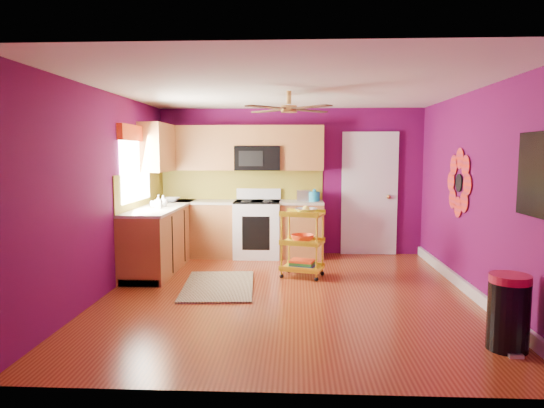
{
  "coord_description": "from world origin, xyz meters",
  "views": [
    {
      "loc": [
        0.09,
        -5.86,
        1.74
      ],
      "look_at": [
        -0.22,
        0.4,
        1.08
      ],
      "focal_mm": 32.0,
      "sensor_mm": 36.0,
      "label": 1
    }
  ],
  "objects": [
    {
      "name": "ground",
      "position": [
        0.0,
        0.0,
        0.0
      ],
      "size": [
        5.0,
        5.0,
        0.0
      ],
      "primitive_type": "plane",
      "color": "maroon",
      "rests_on": "ground"
    },
    {
      "name": "room_envelope",
      "position": [
        0.03,
        0.0,
        1.63
      ],
      "size": [
        4.54,
        5.04,
        2.52
      ],
      "color": "#610B4C",
      "rests_on": "ground"
    },
    {
      "name": "lower_cabinets",
      "position": [
        -1.35,
        1.82,
        0.43
      ],
      "size": [
        2.81,
        2.31,
        0.94
      ],
      "color": "brown",
      "rests_on": "ground"
    },
    {
      "name": "electric_range",
      "position": [
        -0.55,
        2.17,
        0.48
      ],
      "size": [
        0.76,
        0.66,
        1.13
      ],
      "color": "white",
      "rests_on": "ground"
    },
    {
      "name": "upper_cabinetry",
      "position": [
        -1.24,
        2.17,
        1.8
      ],
      "size": [
        2.8,
        2.3,
        1.26
      ],
      "color": "brown",
      "rests_on": "ground"
    },
    {
      "name": "left_window",
      "position": [
        -2.22,
        1.05,
        1.74
      ],
      "size": [
        0.08,
        1.35,
        1.08
      ],
      "color": "white",
      "rests_on": "ground"
    },
    {
      "name": "panel_door",
      "position": [
        1.35,
        2.47,
        1.02
      ],
      "size": [
        0.95,
        0.11,
        2.15
      ],
      "color": "white",
      "rests_on": "ground"
    },
    {
      "name": "right_wall_art",
      "position": [
        2.23,
        -0.34,
        1.44
      ],
      "size": [
        0.04,
        2.74,
        1.04
      ],
      "color": "black",
      "rests_on": "ground"
    },
    {
      "name": "ceiling_fan",
      "position": [
        0.0,
        0.2,
        2.29
      ],
      "size": [
        1.01,
        1.01,
        0.26
      ],
      "color": "#BF8C3F",
      "rests_on": "ground"
    },
    {
      "name": "shag_rug",
      "position": [
        -0.91,
        0.28,
        0.01
      ],
      "size": [
        1.0,
        1.52,
        0.02
      ],
      "primitive_type": "cube",
      "rotation": [
        0.0,
        0.0,
        0.08
      ],
      "color": "#2F1F0F",
      "rests_on": "ground"
    },
    {
      "name": "rolling_cart",
      "position": [
        0.19,
        0.84,
        0.52
      ],
      "size": [
        0.65,
        0.55,
        1.02
      ],
      "color": "yellow",
      "rests_on": "ground"
    },
    {
      "name": "trash_can",
      "position": [
        1.97,
        -1.61,
        0.34
      ],
      "size": [
        0.36,
        0.39,
        0.68
      ],
      "color": "black",
      "rests_on": "ground"
    },
    {
      "name": "teal_kettle",
      "position": [
        0.4,
        2.18,
        1.02
      ],
      "size": [
        0.18,
        0.18,
        0.21
      ],
      "color": "teal",
      "rests_on": "lower_cabinets"
    },
    {
      "name": "toaster",
      "position": [
        0.22,
        2.28,
        1.03
      ],
      "size": [
        0.22,
        0.15,
        0.18
      ],
      "primitive_type": "cube",
      "color": "beige",
      "rests_on": "lower_cabinets"
    },
    {
      "name": "soap_bottle_a",
      "position": [
        -1.9,
        1.02,
        1.04
      ],
      "size": [
        0.09,
        0.09,
        0.2
      ],
      "primitive_type": "imported",
      "color": "#EA3F72",
      "rests_on": "lower_cabinets"
    },
    {
      "name": "soap_bottle_b",
      "position": [
        -1.9,
        1.3,
        1.03
      ],
      "size": [
        0.13,
        0.13,
        0.17
      ],
      "primitive_type": "imported",
      "color": "white",
      "rests_on": "lower_cabinets"
    },
    {
      "name": "counter_dish",
      "position": [
        -1.97,
        2.04,
        0.97
      ],
      "size": [
        0.28,
        0.28,
        0.07
      ],
      "primitive_type": "imported",
      "color": "white",
      "rests_on": "lower_cabinets"
    },
    {
      "name": "counter_cup",
      "position": [
        -1.97,
        1.09,
        0.99
      ],
      "size": [
        0.13,
        0.13,
        0.1
      ],
      "primitive_type": "imported",
      "color": "white",
      "rests_on": "lower_cabinets"
    }
  ]
}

